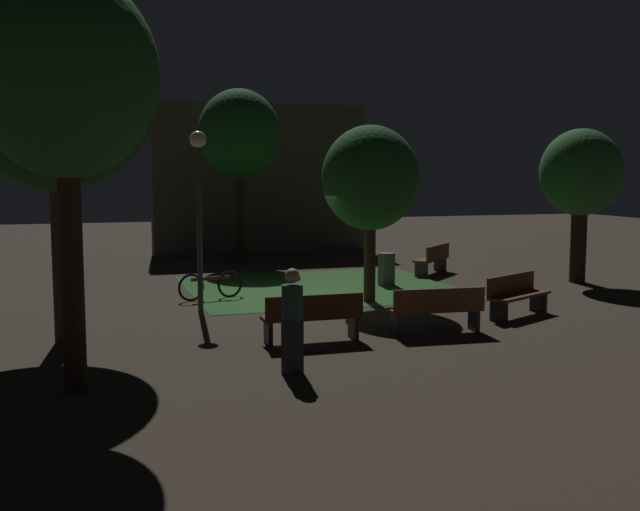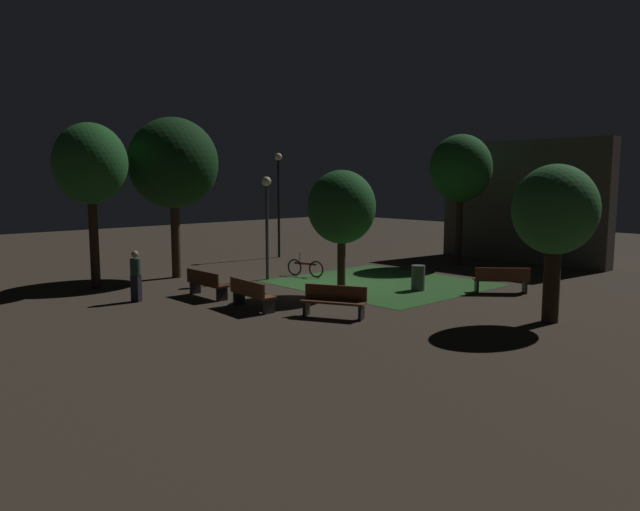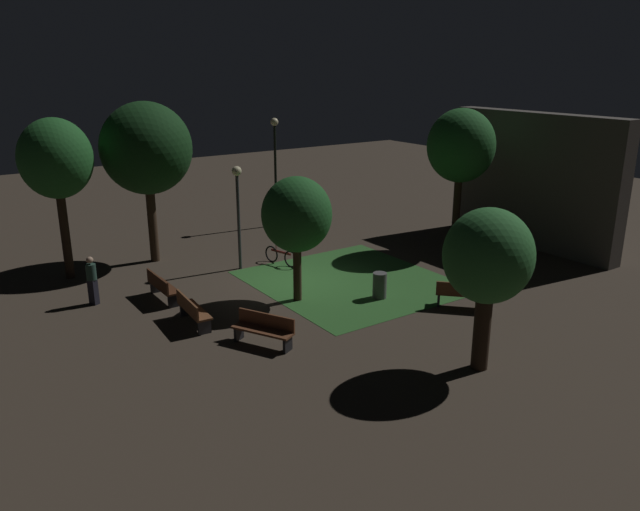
{
  "view_description": "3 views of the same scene",
  "coord_description": "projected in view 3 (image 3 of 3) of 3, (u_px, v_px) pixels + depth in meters",
  "views": [
    {
      "loc": [
        -5.15,
        -17.35,
        3.05
      ],
      "look_at": [
        0.8,
        1.51,
        0.87
      ],
      "focal_mm": 42.95,
      "sensor_mm": 36.0,
      "label": 1
    },
    {
      "loc": [
        15.27,
        -14.72,
        3.81
      ],
      "look_at": [
        -0.39,
        -0.21,
        1.08
      ],
      "focal_mm": 33.58,
      "sensor_mm": 36.0,
      "label": 2
    },
    {
      "loc": [
        17.48,
        -11.06,
        7.56
      ],
      "look_at": [
        -0.08,
        1.04,
        0.85
      ],
      "focal_mm": 34.91,
      "sensor_mm": 36.0,
      "label": 3
    }
  ],
  "objects": [
    {
      "name": "tree_left_canopy",
      "position": [
        297.0,
        215.0,
        19.67
      ],
      "size": [
        2.26,
        2.26,
        4.11
      ],
      "color": "#38281C",
      "rests_on": "ground"
    },
    {
      "name": "building_wall_backdrop",
      "position": [
        533.0,
        180.0,
        25.91
      ],
      "size": [
        8.04,
        0.8,
        5.56
      ],
      "primitive_type": "cube",
      "color": "#4C4742",
      "rests_on": "ground"
    },
    {
      "name": "pedestrian",
      "position": [
        92.0,
        279.0,
        19.93
      ],
      "size": [
        0.34,
        0.32,
        1.61
      ],
      "color": "black",
      "rests_on": "ground"
    },
    {
      "name": "bench_front_right",
      "position": [
        192.0,
        310.0,
        18.46
      ],
      "size": [
        1.83,
        0.6,
        0.88
      ],
      "color": "brown",
      "rests_on": "ground"
    },
    {
      "name": "bicycle",
      "position": [
        281.0,
        256.0,
        23.97
      ],
      "size": [
        1.63,
        0.51,
        0.93
      ],
      "color": "black",
      "rests_on": "ground"
    },
    {
      "name": "tree_near_wall",
      "position": [
        56.0,
        160.0,
        21.36
      ],
      "size": [
        2.5,
        2.5,
        5.73
      ],
      "color": "#2D2116",
      "rests_on": "ground"
    },
    {
      "name": "ground_plane",
      "position": [
        297.0,
        284.0,
        21.99
      ],
      "size": [
        60.0,
        60.0,
        0.0
      ],
      "primitive_type": "plane",
      "color": "#3D3328"
    },
    {
      "name": "tree_tall_center",
      "position": [
        146.0,
        149.0,
        23.25
      ],
      "size": [
        3.4,
        3.4,
        6.14
      ],
      "color": "#38281C",
      "rests_on": "ground"
    },
    {
      "name": "trash_bin",
      "position": [
        380.0,
        285.0,
        20.58
      ],
      "size": [
        0.46,
        0.46,
        0.88
      ],
      "primitive_type": "cylinder",
      "color": "#4C4C4C",
      "rests_on": "ground"
    },
    {
      "name": "bench_near_trees",
      "position": [
        465.0,
        294.0,
        19.73
      ],
      "size": [
        1.63,
        1.59,
        0.88
      ],
      "color": "brown",
      "rests_on": "ground"
    },
    {
      "name": "grass_lawn",
      "position": [
        351.0,
        281.0,
        22.23
      ],
      "size": [
        6.89,
        6.33,
        0.01
      ],
      "primitive_type": "cube",
      "color": "#2D6028",
      "rests_on": "ground"
    },
    {
      "name": "lamp_post_path_center",
      "position": [
        275.0,
        155.0,
        28.78
      ],
      "size": [
        0.36,
        0.36,
        5.06
      ],
      "color": "black",
      "rests_on": "ground"
    },
    {
      "name": "lamp_post_plaza_east",
      "position": [
        238.0,
        199.0,
        22.82
      ],
      "size": [
        0.36,
        0.36,
        3.91
      ],
      "color": "#333338",
      "rests_on": "ground"
    },
    {
      "name": "tree_lawn_side",
      "position": [
        461.0,
        146.0,
        24.97
      ],
      "size": [
        2.73,
        2.73,
        5.77
      ],
      "color": "#2D2116",
      "rests_on": "ground"
    },
    {
      "name": "bench_path_side",
      "position": [
        264.0,
        328.0,
        17.17
      ],
      "size": [
        1.82,
        1.26,
        0.88
      ],
      "color": "brown",
      "rests_on": "ground"
    },
    {
      "name": "bench_lawn_edge",
      "position": [
        162.0,
        286.0,
        20.38
      ],
      "size": [
        1.8,
        0.48,
        0.88
      ],
      "color": "#422314",
      "rests_on": "ground"
    },
    {
      "name": "tree_back_left",
      "position": [
        488.0,
        258.0,
        15.12
      ],
      "size": [
        2.22,
        2.22,
        4.21
      ],
      "color": "#2D2116",
      "rests_on": "ground"
    }
  ]
}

